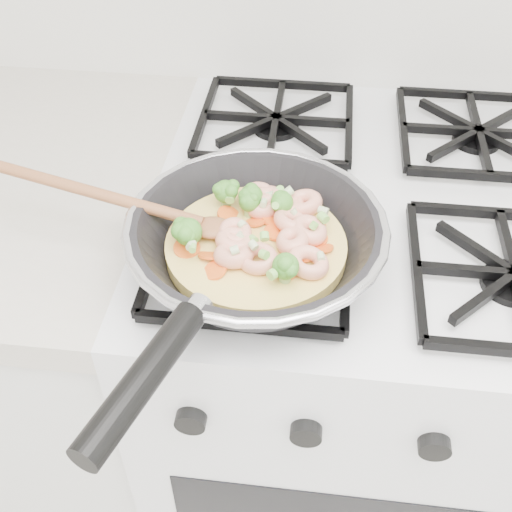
# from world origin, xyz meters

# --- Properties ---
(stove) EXTENTS (0.60, 0.60, 0.92)m
(stove) POSITION_xyz_m (0.00, 1.70, 0.46)
(stove) COLOR white
(stove) RESTS_ON ground
(skillet) EXTENTS (0.49, 0.44, 0.09)m
(skillet) POSITION_xyz_m (-0.15, 1.53, 0.96)
(skillet) COLOR black
(skillet) RESTS_ON stove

